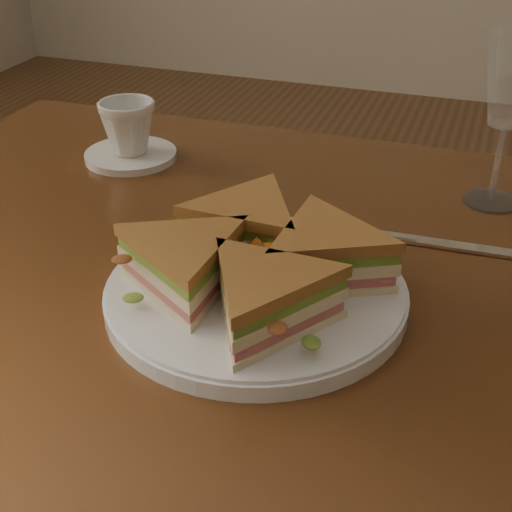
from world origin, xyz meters
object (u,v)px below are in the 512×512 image
at_px(table, 322,361).
at_px(coffee_cup, 128,127).
at_px(sandwich_wedges, 256,261).
at_px(saucer, 131,155).
at_px(plate, 256,294).
at_px(wine_glass, 512,85).
at_px(knife, 463,248).
at_px(spoon, 266,235).

distance_m(table, coffee_cup, 0.43).
bearing_deg(sandwich_wedges, saucer, 135.60).
height_order(table, plate, plate).
distance_m(sandwich_wedges, saucer, 0.39).
height_order(sandwich_wedges, wine_glass, wine_glass).
xyz_separation_m(saucer, coffee_cup, (0.00, 0.00, 0.04)).
bearing_deg(coffee_cup, wine_glass, 2.10).
distance_m(sandwich_wedges, knife, 0.25).
relative_size(table, plate, 4.16).
distance_m(spoon, saucer, 0.29).
height_order(table, coffee_cup, coffee_cup).
relative_size(sandwich_wedges, coffee_cup, 4.04).
xyz_separation_m(spoon, saucer, (-0.25, 0.15, 0.00)).
relative_size(spoon, coffee_cup, 2.37).
relative_size(table, spoon, 6.58).
bearing_deg(sandwich_wedges, spoon, 103.86).
bearing_deg(sandwich_wedges, table, 42.37).
bearing_deg(saucer, spoon, -31.51).
bearing_deg(spoon, saucer, 138.60).
bearing_deg(saucer, wine_glass, 2.73).
xyz_separation_m(spoon, coffee_cup, (-0.25, 0.15, 0.04)).
xyz_separation_m(plate, coffee_cup, (-0.28, 0.27, 0.04)).
bearing_deg(coffee_cup, saucer, 0.00).
bearing_deg(knife, plate, -138.81).
xyz_separation_m(plate, wine_glass, (0.20, 0.30, 0.14)).
bearing_deg(saucer, plate, -44.40).
height_order(plate, spoon, plate).
bearing_deg(plate, spoon, 103.86).
bearing_deg(wine_glass, table, -120.45).
xyz_separation_m(table, saucer, (-0.33, 0.22, 0.10)).
relative_size(sandwich_wedges, wine_glass, 1.53).
distance_m(spoon, wine_glass, 0.32).
bearing_deg(table, wine_glass, 59.55).
xyz_separation_m(table, spoon, (-0.09, 0.07, 0.10)).
bearing_deg(table, saucer, 146.58).
relative_size(wine_glass, coffee_cup, 2.65).
bearing_deg(wine_glass, spoon, -142.63).
xyz_separation_m(plate, sandwich_wedges, (-0.00, -0.00, 0.04)).
height_order(plate, wine_glass, wine_glass).
bearing_deg(knife, wine_glass, 79.43).
bearing_deg(plate, sandwich_wedges, -135.00).
xyz_separation_m(sandwich_wedges, saucer, (-0.28, 0.27, -0.04)).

